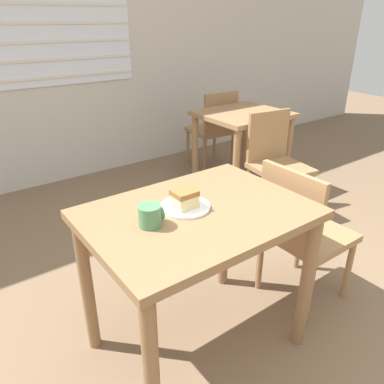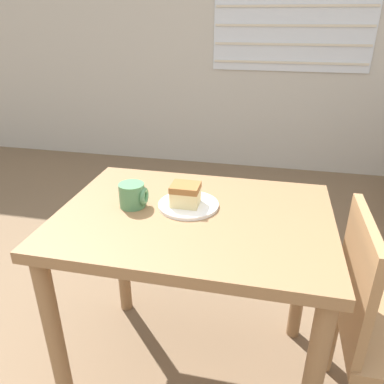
% 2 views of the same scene
% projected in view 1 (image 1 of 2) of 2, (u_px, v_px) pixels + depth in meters
% --- Properties ---
extents(wall_back, '(10.00, 0.09, 2.80)m').
position_uv_depth(wall_back, '(32.00, 32.00, 3.26)').
color(wall_back, beige).
rests_on(wall_back, ground_plane).
extents(dining_table_near, '(0.96, 0.70, 0.77)m').
position_uv_depth(dining_table_near, '(197.00, 236.00, 1.66)').
color(dining_table_near, olive).
rests_on(dining_table_near, ground_plane).
extents(dining_table_far, '(0.76, 0.68, 0.74)m').
position_uv_depth(dining_table_far, '(242.00, 127.00, 3.47)').
color(dining_table_far, '#9E754C').
rests_on(dining_table_far, ground_plane).
extents(chair_near_window, '(0.42, 0.42, 0.84)m').
position_uv_depth(chair_near_window, '(301.00, 231.00, 2.07)').
color(chair_near_window, '#9E754C').
rests_on(chair_near_window, ground_plane).
extents(chair_far_corner, '(0.48, 0.48, 0.84)m').
position_uv_depth(chair_far_corner, '(276.00, 160.00, 3.07)').
color(chair_far_corner, '#9E754C').
rests_on(chair_far_corner, ground_plane).
extents(chair_far_opposite, '(0.46, 0.46, 0.84)m').
position_uv_depth(chair_far_opposite, '(214.00, 127.00, 3.99)').
color(chair_far_opposite, '#9E754C').
rests_on(chair_far_opposite, ground_plane).
extents(plate, '(0.22, 0.22, 0.01)m').
position_uv_depth(plate, '(185.00, 207.00, 1.62)').
color(plate, white).
rests_on(plate, dining_table_near).
extents(cake_slice, '(0.10, 0.09, 0.08)m').
position_uv_depth(cake_slice, '(184.00, 199.00, 1.59)').
color(cake_slice, beige).
rests_on(cake_slice, plate).
extents(coffee_mug, '(0.10, 0.09, 0.09)m').
position_uv_depth(coffee_mug, '(151.00, 216.00, 1.47)').
color(coffee_mug, '#4C8456').
rests_on(coffee_mug, dining_table_near).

